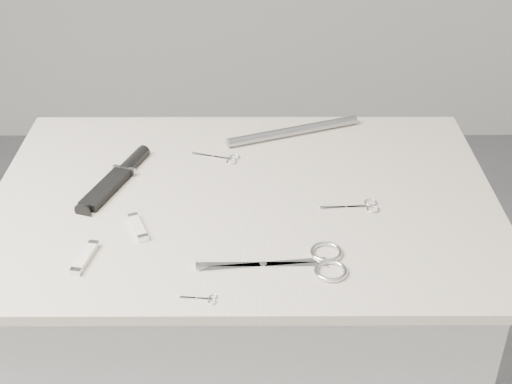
{
  "coord_description": "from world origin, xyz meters",
  "views": [
    {
      "loc": [
        0.02,
        -1.19,
        1.68
      ],
      "look_at": [
        0.02,
        0.01,
        0.92
      ],
      "focal_mm": 50.0,
      "sensor_mm": 36.0,
      "label": 1
    }
  ],
  "objects_px": {
    "large_shears": "(305,263)",
    "pocket_knife_b": "(138,227)",
    "embroidery_scissors_b": "(223,158)",
    "embroidery_scissors_a": "(360,206)",
    "pocket_knife_a": "(85,258)",
    "plinth": "(246,365)",
    "metal_rail": "(294,131)",
    "sheathed_knife": "(119,175)",
    "tiny_scissors": "(204,299)"
  },
  "relations": [
    {
      "from": "large_shears",
      "to": "pocket_knife_b",
      "type": "bearing_deg",
      "value": 157.58
    },
    {
      "from": "pocket_knife_b",
      "to": "embroidery_scissors_b",
      "type": "bearing_deg",
      "value": -51.44
    },
    {
      "from": "embroidery_scissors_a",
      "to": "pocket_knife_a",
      "type": "relative_size",
      "value": 1.24
    },
    {
      "from": "plinth",
      "to": "metal_rail",
      "type": "bearing_deg",
      "value": 66.81
    },
    {
      "from": "plinth",
      "to": "embroidery_scissors_a",
      "type": "distance_m",
      "value": 0.52
    },
    {
      "from": "pocket_knife_a",
      "to": "sheathed_knife",
      "type": "bearing_deg",
      "value": 8.12
    },
    {
      "from": "tiny_scissors",
      "to": "pocket_knife_b",
      "type": "xyz_separation_m",
      "value": [
        -0.13,
        0.2,
        0.0
      ]
    },
    {
      "from": "pocket_knife_b",
      "to": "tiny_scissors",
      "type": "bearing_deg",
      "value": -167.82
    },
    {
      "from": "embroidery_scissors_b",
      "to": "pocket_knife_b",
      "type": "xyz_separation_m",
      "value": [
        -0.15,
        -0.26,
        0.0
      ]
    },
    {
      "from": "large_shears",
      "to": "sheathed_knife",
      "type": "bearing_deg",
      "value": 138.55
    },
    {
      "from": "large_shears",
      "to": "embroidery_scissors_b",
      "type": "distance_m",
      "value": 0.4
    },
    {
      "from": "plinth",
      "to": "pocket_knife_a",
      "type": "relative_size",
      "value": 9.84
    },
    {
      "from": "large_shears",
      "to": "sheathed_knife",
      "type": "xyz_separation_m",
      "value": [
        -0.37,
        0.28,
        0.01
      ]
    },
    {
      "from": "sheathed_knife",
      "to": "pocket_knife_a",
      "type": "bearing_deg",
      "value": -163.62
    },
    {
      "from": "tiny_scissors",
      "to": "sheathed_knife",
      "type": "xyz_separation_m",
      "value": [
        -0.2,
        0.38,
        0.01
      ]
    },
    {
      "from": "pocket_knife_b",
      "to": "embroidery_scissors_a",
      "type": "bearing_deg",
      "value": -102.18
    },
    {
      "from": "plinth",
      "to": "pocket_knife_a",
      "type": "height_order",
      "value": "pocket_knife_a"
    },
    {
      "from": "plinth",
      "to": "sheathed_knife",
      "type": "height_order",
      "value": "sheathed_knife"
    },
    {
      "from": "embroidery_scissors_a",
      "to": "sheathed_knife",
      "type": "height_order",
      "value": "sheathed_knife"
    },
    {
      "from": "plinth",
      "to": "sheathed_knife",
      "type": "xyz_separation_m",
      "value": [
        -0.26,
        0.07,
        0.48
      ]
    },
    {
      "from": "embroidery_scissors_a",
      "to": "pocket_knife_b",
      "type": "relative_size",
      "value": 1.35
    },
    {
      "from": "embroidery_scissors_b",
      "to": "pocket_knife_a",
      "type": "distance_m",
      "value": 0.42
    },
    {
      "from": "plinth",
      "to": "metal_rail",
      "type": "relative_size",
      "value": 2.83
    },
    {
      "from": "large_shears",
      "to": "embroidery_scissors_a",
      "type": "height_order",
      "value": "large_shears"
    },
    {
      "from": "metal_rail",
      "to": "tiny_scissors",
      "type": "bearing_deg",
      "value": -106.84
    },
    {
      "from": "large_shears",
      "to": "embroidery_scissors_a",
      "type": "bearing_deg",
      "value": 52.97
    },
    {
      "from": "large_shears",
      "to": "tiny_scissors",
      "type": "bearing_deg",
      "value": -155.12
    },
    {
      "from": "metal_rail",
      "to": "pocket_knife_b",
      "type": "bearing_deg",
      "value": -129.33
    },
    {
      "from": "tiny_scissors",
      "to": "pocket_knife_a",
      "type": "xyz_separation_m",
      "value": [
        -0.21,
        0.1,
        0.0
      ]
    },
    {
      "from": "pocket_knife_a",
      "to": "metal_rail",
      "type": "height_order",
      "value": "metal_rail"
    },
    {
      "from": "tiny_scissors",
      "to": "pocket_knife_a",
      "type": "bearing_deg",
      "value": 159.52
    },
    {
      "from": "embroidery_scissors_b",
      "to": "metal_rail",
      "type": "height_order",
      "value": "metal_rail"
    },
    {
      "from": "tiny_scissors",
      "to": "pocket_knife_a",
      "type": "height_order",
      "value": "pocket_knife_a"
    },
    {
      "from": "pocket_knife_a",
      "to": "pocket_knife_b",
      "type": "height_order",
      "value": "same"
    },
    {
      "from": "sheathed_knife",
      "to": "metal_rail",
      "type": "relative_size",
      "value": 0.75
    },
    {
      "from": "plinth",
      "to": "pocket_knife_b",
      "type": "relative_size",
      "value": 10.72
    },
    {
      "from": "metal_rail",
      "to": "sheathed_knife",
      "type": "bearing_deg",
      "value": -152.54
    },
    {
      "from": "plinth",
      "to": "embroidery_scissors_a",
      "type": "xyz_separation_m",
      "value": [
        0.23,
        -0.04,
        0.47
      ]
    },
    {
      "from": "pocket_knife_a",
      "to": "metal_rail",
      "type": "bearing_deg",
      "value": -28.07
    },
    {
      "from": "pocket_knife_a",
      "to": "embroidery_scissors_a",
      "type": "bearing_deg",
      "value": -60.12
    },
    {
      "from": "plinth",
      "to": "embroidery_scissors_b",
      "type": "height_order",
      "value": "embroidery_scissors_b"
    },
    {
      "from": "large_shears",
      "to": "tiny_scissors",
      "type": "xyz_separation_m",
      "value": [
        -0.17,
        -0.09,
        -0.0
      ]
    },
    {
      "from": "embroidery_scissors_b",
      "to": "sheathed_knife",
      "type": "height_order",
      "value": "sheathed_knife"
    },
    {
      "from": "large_shears",
      "to": "sheathed_knife",
      "type": "distance_m",
      "value": 0.46
    },
    {
      "from": "plinth",
      "to": "pocket_knife_b",
      "type": "xyz_separation_m",
      "value": [
        -0.19,
        -0.11,
        0.48
      ]
    },
    {
      "from": "sheathed_knife",
      "to": "pocket_knife_b",
      "type": "height_order",
      "value": "sheathed_knife"
    },
    {
      "from": "large_shears",
      "to": "pocket_knife_a",
      "type": "height_order",
      "value": "pocket_knife_a"
    },
    {
      "from": "metal_rail",
      "to": "embroidery_scissors_b",
      "type": "bearing_deg",
      "value": -145.42
    },
    {
      "from": "pocket_knife_a",
      "to": "pocket_knife_b",
      "type": "relative_size",
      "value": 1.09
    },
    {
      "from": "embroidery_scissors_a",
      "to": "pocket_knife_a",
      "type": "height_order",
      "value": "pocket_knife_a"
    }
  ]
}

